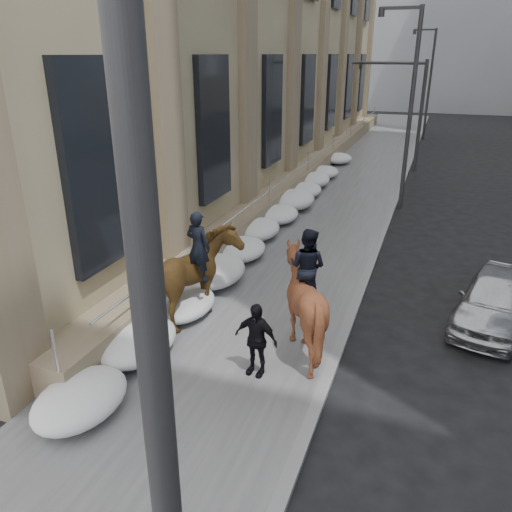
{
  "coord_description": "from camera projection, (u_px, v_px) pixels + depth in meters",
  "views": [
    {
      "loc": [
        4.17,
        -7.9,
        6.27
      ],
      "look_at": [
        0.32,
        2.66,
        1.7
      ],
      "focal_mm": 35.0,
      "sensor_mm": 36.0,
      "label": 1
    }
  ],
  "objects": [
    {
      "name": "ground",
      "position": [
        199.0,
        373.0,
        10.56
      ],
      "size": [
        140.0,
        140.0,
        0.0
      ],
      "primitive_type": "plane",
      "color": "black",
      "rests_on": "ground"
    },
    {
      "name": "sidewalk",
      "position": [
        313.0,
        227.0,
        19.25
      ],
      "size": [
        5.0,
        80.0,
        0.12
      ],
      "primitive_type": "cube",
      "color": "#4F5052",
      "rests_on": "ground"
    },
    {
      "name": "curb",
      "position": [
        382.0,
        235.0,
        18.42
      ],
      "size": [
        0.24,
        80.0,
        0.12
      ],
      "primitive_type": "cube",
      "color": "slate",
      "rests_on": "ground"
    },
    {
      "name": "limestone_building",
      "position": [
        269.0,
        0.0,
        26.25
      ],
      "size": [
        6.1,
        44.0,
        18.0
      ],
      "color": "#8E7F5D",
      "rests_on": "ground"
    },
    {
      "name": "bg_building_far",
      "position": [
        380.0,
        26.0,
        71.38
      ],
      "size": [
        24.0,
        12.0,
        20.0
      ],
      "primitive_type": "cube",
      "color": "gray",
      "rests_on": "ground"
    },
    {
      "name": "streetlight_near",
      "position": [
        131.0,
        384.0,
        2.75
      ],
      "size": [
        1.71,
        0.24,
        8.0
      ],
      "color": "#2D2D30",
      "rests_on": "ground"
    },
    {
      "name": "streetlight_mid",
      "position": [
        408.0,
        99.0,
        20.16
      ],
      "size": [
        1.71,
        0.24,
        8.0
      ],
      "color": "#2D2D30",
      "rests_on": "ground"
    },
    {
      "name": "streetlight_far",
      "position": [
        428.0,
        78.0,
        37.57
      ],
      "size": [
        1.71,
        0.24,
        8.0
      ],
      "color": "#2D2D30",
      "rests_on": "ground"
    },
    {
      "name": "traffic_signal",
      "position": [
        405.0,
        98.0,
        27.55
      ],
      "size": [
        4.1,
        0.22,
        6.0
      ],
      "color": "#2D2D30",
      "rests_on": "ground"
    },
    {
      "name": "snow_bank",
      "position": [
        262.0,
        228.0,
        17.89
      ],
      "size": [
        1.7,
        18.1,
        0.76
      ],
      "color": "silver",
      "rests_on": "sidewalk"
    },
    {
      "name": "mounted_horse_left",
      "position": [
        195.0,
        278.0,
        11.91
      ],
      "size": [
        1.7,
        2.88,
        2.8
      ],
      "rotation": [
        0.0,
        0.0,
        2.96
      ],
      "color": "#563B1A",
      "rests_on": "sidewalk"
    },
    {
      "name": "mounted_horse_right",
      "position": [
        303.0,
        300.0,
        10.8
      ],
      "size": [
        2.19,
        2.36,
        2.78
      ],
      "rotation": [
        0.0,
        0.0,
        2.94
      ],
      "color": "#512917",
      "rests_on": "sidewalk"
    },
    {
      "name": "pedestrian",
      "position": [
        256.0,
        339.0,
        10.07
      ],
      "size": [
        0.98,
        0.5,
        1.6
      ],
      "primitive_type": "imported",
      "rotation": [
        0.0,
        0.0,
        -0.12
      ],
      "color": "black",
      "rests_on": "sidewalk"
    },
    {
      "name": "car_silver",
      "position": [
        495.0,
        299.0,
        12.25
      ],
      "size": [
        2.45,
        4.16,
        1.33
      ],
      "primitive_type": "imported",
      "rotation": [
        0.0,
        0.0,
        -0.24
      ],
      "color": "#96989D",
      "rests_on": "ground"
    }
  ]
}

